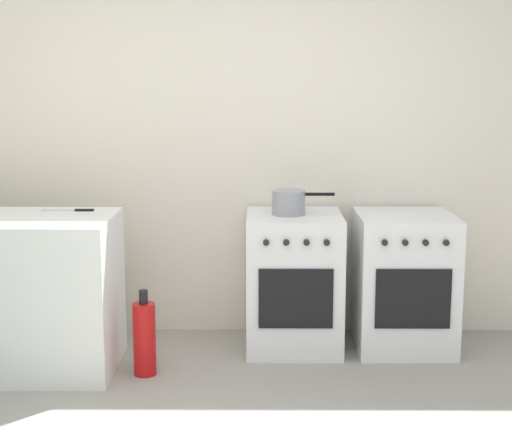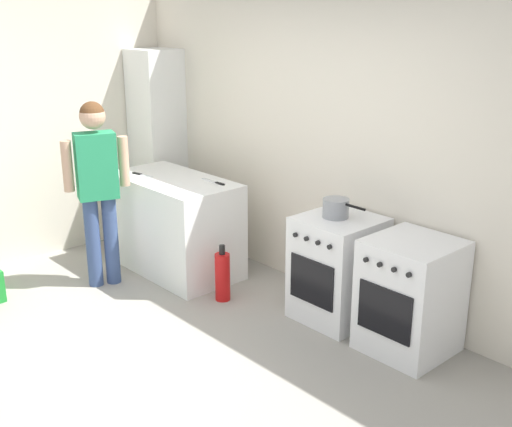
{
  "view_description": "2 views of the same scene",
  "coord_description": "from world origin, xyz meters",
  "views": [
    {
      "loc": [
        0.14,
        -3.17,
        1.7
      ],
      "look_at": [
        0.12,
        0.95,
        0.97
      ],
      "focal_mm": 55.0,
      "sensor_mm": 36.0,
      "label": 1
    },
    {
      "loc": [
        3.41,
        -2.08,
        2.42
      ],
      "look_at": [
        0.22,
        0.81,
        1.02
      ],
      "focal_mm": 45.0,
      "sensor_mm": 36.0,
      "label": 2
    }
  ],
  "objects": [
    {
      "name": "fire_extinguisher",
      "position": [
        -0.52,
        1.1,
        0.22
      ],
      "size": [
        0.13,
        0.13,
        0.5
      ],
      "color": "red",
      "rests_on": "ground"
    },
    {
      "name": "side_wall_left",
      "position": [
        -2.6,
        0.4,
        1.3
      ],
      "size": [
        0.1,
        3.1,
        2.6
      ],
      "primitive_type": "cube",
      "color": "silver",
      "rests_on": "ground"
    },
    {
      "name": "ground_plane",
      "position": [
        0.0,
        0.0,
        0.0
      ],
      "size": [
        8.0,
        8.0,
        0.0
      ],
      "primitive_type": "plane",
      "color": "gray"
    },
    {
      "name": "larder_cabinet",
      "position": [
        -2.3,
        1.68,
        1.0
      ],
      "size": [
        0.48,
        0.44,
        2.0
      ],
      "primitive_type": "cube",
      "color": "white",
      "rests_on": "ground"
    },
    {
      "name": "oven_left",
      "position": [
        0.35,
        1.58,
        0.43
      ],
      "size": [
        0.58,
        0.62,
        0.85
      ],
      "color": "white",
      "rests_on": "ground"
    },
    {
      "name": "back_wall",
      "position": [
        0.0,
        1.95,
        1.3
      ],
      "size": [
        6.0,
        0.1,
        2.6
      ],
      "primitive_type": "cube",
      "color": "silver",
      "rests_on": "ground"
    },
    {
      "name": "pot",
      "position": [
        0.32,
        1.57,
        0.92
      ],
      "size": [
        0.38,
        0.2,
        0.15
      ],
      "color": "gray",
      "rests_on": "oven_left"
    },
    {
      "name": "counter_unit",
      "position": [
        -1.35,
        1.2,
        0.45
      ],
      "size": [
        1.3,
        0.7,
        0.9
      ],
      "primitive_type": "cube",
      "color": "white",
      "rests_on": "ground"
    },
    {
      "name": "knife_chef",
      "position": [
        -0.99,
        1.4,
        0.9
      ],
      "size": [
        0.31,
        0.04,
        0.01
      ],
      "color": "silver",
      "rests_on": "counter_unit"
    },
    {
      "name": "oven_right",
      "position": [
        1.04,
        1.58,
        0.43
      ],
      "size": [
        0.59,
        0.62,
        0.85
      ],
      "color": "white",
      "rests_on": "ground"
    },
    {
      "name": "knife_utility",
      "position": [
        -1.65,
        1.06,
        0.9
      ],
      "size": [
        0.25,
        0.08,
        0.01
      ],
      "color": "silver",
      "rests_on": "counter_unit"
    },
    {
      "name": "person",
      "position": [
        -1.51,
        0.52,
        0.99
      ],
      "size": [
        0.3,
        0.54,
        1.66
      ],
      "color": "#384C7A",
      "rests_on": "ground"
    }
  ]
}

